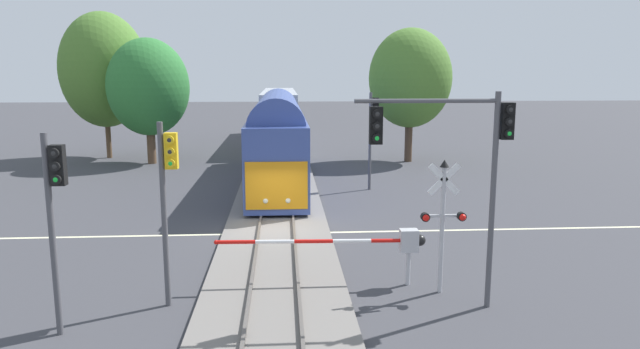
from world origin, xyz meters
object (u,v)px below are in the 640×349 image
object	(u,v)px
traffic_signal_near_right	(458,148)
traffic_signal_median	(167,185)
pine_left_background	(104,70)
crossing_gate_near	(383,243)
traffic_signal_near_left	(55,202)
oak_far_right	(410,78)
crossing_signal_mast	(443,213)
commuter_train	(279,124)
oak_behind_train	(148,87)
traffic_signal_far_side	(373,125)

from	to	relation	value
traffic_signal_near_right	traffic_signal_median	bearing A→B (deg)	175.02
traffic_signal_near_right	pine_left_background	bearing A→B (deg)	121.14
crossing_gate_near	traffic_signal_near_left	distance (m)	9.40
traffic_signal_near_left	traffic_signal_near_right	bearing A→B (deg)	5.45
crossing_gate_near	oak_far_right	size ratio (longest dim) A/B	0.67
crossing_gate_near	crossing_signal_mast	bearing A→B (deg)	-23.42
commuter_train	traffic_signal_near_left	bearing A→B (deg)	-100.34
commuter_train	pine_left_background	distance (m)	14.11
pine_left_background	commuter_train	bearing A→B (deg)	-9.29
oak_behind_train	oak_far_right	size ratio (longest dim) A/B	0.92
commuter_train	traffic_signal_near_right	world-z (taller)	traffic_signal_near_right
commuter_train	oak_far_right	distance (m)	10.38
crossing_gate_near	oak_far_right	world-z (taller)	oak_far_right
traffic_signal_far_side	traffic_signal_median	size ratio (longest dim) A/B	1.05
traffic_signal_near_right	pine_left_background	distance (m)	35.60
traffic_signal_near_left	oak_behind_train	world-z (taller)	oak_behind_train
crossing_signal_mast	oak_behind_train	distance (m)	30.00
commuter_train	oak_far_right	bearing A→B (deg)	-7.23
crossing_signal_mast	traffic_signal_far_side	world-z (taller)	traffic_signal_far_side
traffic_signal_near_right	pine_left_background	xyz separation A→B (m)	(-18.37, 30.41, 2.20)
oak_behind_train	oak_far_right	distance (m)	19.10
traffic_signal_far_side	pine_left_background	world-z (taller)	pine_left_background
crossing_signal_mast	traffic_signal_near_right	distance (m)	2.41
commuter_train	crossing_gate_near	bearing A→B (deg)	-82.70
crossing_signal_mast	traffic_signal_near_right	world-z (taller)	traffic_signal_near_right
oak_behind_train	oak_far_right	xyz separation A→B (m)	(19.09, -0.31, 0.62)
traffic_signal_near_right	oak_far_right	bearing A→B (deg)	80.12
crossing_gate_near	traffic_signal_near_right	world-z (taller)	traffic_signal_near_right
crossing_gate_near	oak_behind_train	distance (m)	28.74
crossing_gate_near	traffic_signal_far_side	size ratio (longest dim) A/B	1.19
crossing_gate_near	traffic_signal_median	distance (m)	6.75
traffic_signal_far_side	traffic_signal_near_left	size ratio (longest dim) A/B	1.07
traffic_signal_near_left	oak_far_right	xyz separation A→B (m)	(15.06, 27.98, 2.71)
traffic_signal_far_side	pine_left_background	size ratio (longest dim) A/B	0.49
traffic_signal_near_right	oak_far_right	world-z (taller)	oak_far_right
oak_far_right	traffic_signal_near_right	bearing A→B (deg)	-99.88
commuter_train	oak_far_right	world-z (taller)	oak_far_right
traffic_signal_near_right	oak_far_right	xyz separation A→B (m)	(4.70, 26.99, 1.58)
traffic_signal_median	traffic_signal_near_right	size ratio (longest dim) A/B	0.86
oak_behind_train	pine_left_background	bearing A→B (deg)	142.05
traffic_signal_median	traffic_signal_near_left	world-z (taller)	traffic_signal_median
traffic_signal_median	traffic_signal_near_right	bearing A→B (deg)	-4.98
crossing_signal_mast	pine_left_background	world-z (taller)	pine_left_background
traffic_signal_near_left	oak_behind_train	xyz separation A→B (m)	(-4.03, 28.29, 2.09)
traffic_signal_far_side	oak_behind_train	distance (m)	18.21
oak_far_right	pine_left_background	distance (m)	23.33
traffic_signal_far_side	crossing_signal_mast	bearing A→B (deg)	-91.22
commuter_train	crossing_gate_near	distance (m)	26.60
pine_left_background	oak_far_right	bearing A→B (deg)	-8.43
traffic_signal_near_right	pine_left_background	world-z (taller)	pine_left_background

